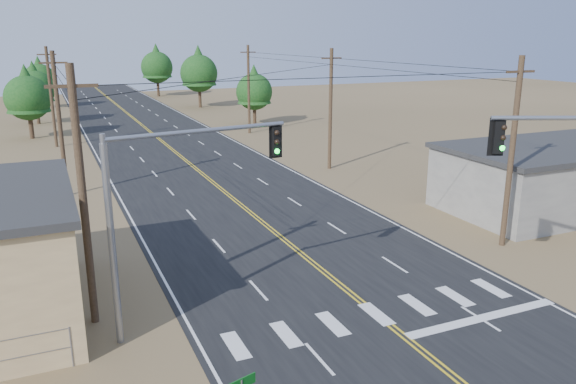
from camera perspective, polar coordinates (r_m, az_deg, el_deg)
road at (r=42.50m, az=-7.12°, el=0.56°), size 15.00×200.00×0.02m
building_right at (r=40.74m, az=25.85°, el=1.34°), size 15.00×8.00×4.00m
utility_pole_left_near at (r=22.21m, az=-20.12°, el=-0.50°), size 1.80×0.30×10.00m
utility_pole_left_mid at (r=41.83m, az=-22.17°, el=6.45°), size 1.80×0.30×10.00m
utility_pole_left_far at (r=61.70m, az=-22.92°, el=8.94°), size 1.80×0.30×10.00m
utility_pole_right_near at (r=31.29m, az=21.78°, el=3.78°), size 1.80×0.30×10.00m
utility_pole_right_mid at (r=47.29m, az=4.34°, el=8.46°), size 1.80×0.30×10.00m
utility_pole_right_far at (r=65.52m, az=-4.02°, el=10.41°), size 1.80×0.30×10.00m
signal_mast_left at (r=20.86m, az=-12.21°, el=-0.35°), size 7.13×1.32×7.76m
tree_left_near at (r=68.00m, az=-24.99°, el=9.08°), size 4.87×4.87×8.11m
tree_left_mid at (r=79.43m, az=-24.37°, el=9.84°), size 4.82×4.82×8.03m
tree_left_far at (r=97.33m, az=-23.94°, el=10.70°), size 4.85×4.85×8.08m
tree_right_near at (r=71.82m, az=-3.46°, el=10.50°), size 4.57×4.57×7.61m
tree_right_mid at (r=91.18m, az=-9.06°, el=12.20°), size 5.82×5.82×9.69m
tree_right_far at (r=110.37m, az=-13.20°, el=12.54°), size 5.85×5.85×9.74m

